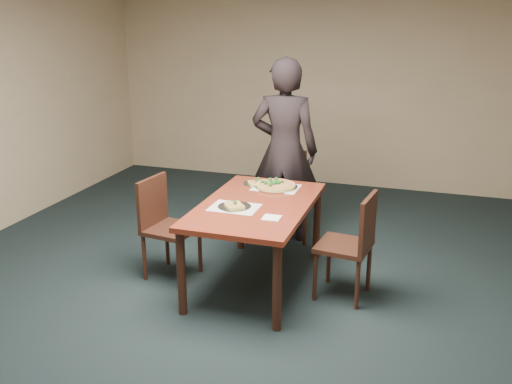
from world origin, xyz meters
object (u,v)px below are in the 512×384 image
(slice_plate_near, at_px, (234,206))
(chair_right, at_px, (353,240))
(slice_plate_far, at_px, (258,183))
(chair_left, at_px, (164,221))
(pizza_pan, at_px, (276,185))
(chair_far, at_px, (287,190))
(dining_table, at_px, (256,213))
(diner, at_px, (285,151))

(slice_plate_near, bearing_deg, chair_right, 9.58)
(chair_right, height_order, slice_plate_far, chair_right)
(slice_plate_near, distance_m, slice_plate_far, 0.69)
(chair_left, relative_size, pizza_pan, 2.29)
(slice_plate_near, bearing_deg, chair_far, 85.91)
(dining_table, bearing_deg, diner, 93.11)
(chair_right, bearing_deg, chair_far, -135.75)
(chair_far, bearing_deg, dining_table, -105.49)
(dining_table, relative_size, slice_plate_far, 5.36)
(dining_table, bearing_deg, chair_left, -174.46)
(chair_right, bearing_deg, diner, -134.26)
(chair_left, distance_m, pizza_pan, 1.07)
(dining_table, height_order, pizza_pan, pizza_pan)
(dining_table, xyz_separation_m, diner, (-0.06, 1.13, 0.29))
(chair_far, xyz_separation_m, chair_right, (0.88, -1.16, 0.00))
(slice_plate_far, bearing_deg, chair_left, -138.34)
(diner, distance_m, slice_plate_far, 0.63)
(slice_plate_far, bearing_deg, chair_right, -27.97)
(diner, relative_size, pizza_pan, 4.75)
(diner, xyz_separation_m, slice_plate_near, (-0.07, -1.29, -0.18))
(chair_far, xyz_separation_m, diner, (-0.02, -0.04, 0.43))
(chair_left, distance_m, slice_plate_near, 0.75)
(slice_plate_far, bearing_deg, dining_table, -73.83)
(chair_far, xyz_separation_m, slice_plate_far, (-0.11, -0.63, 0.25))
(diner, height_order, slice_plate_far, diner)
(chair_far, xyz_separation_m, slice_plate_near, (-0.09, -1.33, 0.25))
(chair_left, xyz_separation_m, chair_right, (1.68, 0.08, 0.00))
(chair_right, distance_m, pizza_pan, 0.97)
(chair_right, xyz_separation_m, slice_plate_far, (-0.99, 0.53, 0.25))
(chair_right, bearing_deg, slice_plate_far, -110.88)
(dining_table, height_order, slice_plate_far, slice_plate_far)
(dining_table, xyz_separation_m, chair_far, (-0.04, 1.17, -0.14))
(dining_table, xyz_separation_m, slice_plate_near, (-0.14, -0.16, 0.11))
(chair_far, distance_m, chair_right, 1.46)
(chair_far, bearing_deg, slice_plate_near, -111.61)
(pizza_pan, bearing_deg, slice_plate_near, -104.94)
(chair_far, relative_size, pizza_pan, 2.29)
(chair_left, bearing_deg, slice_plate_near, -88.84)
(pizza_pan, xyz_separation_m, slice_plate_near, (-0.17, -0.64, -0.01))
(chair_right, height_order, diner, diner)
(chair_right, relative_size, slice_plate_far, 3.25)
(dining_table, distance_m, slice_plate_far, 0.56)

